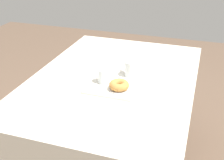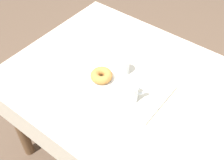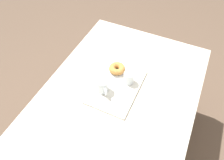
% 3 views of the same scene
% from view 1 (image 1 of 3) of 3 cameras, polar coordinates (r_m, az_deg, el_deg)
% --- Properties ---
extents(dining_table, '(1.35, 0.96, 0.72)m').
position_cam_1_polar(dining_table, '(1.81, 0.34, -1.82)').
color(dining_table, beige).
rests_on(dining_table, ground).
extents(serving_tray, '(0.41, 0.28, 0.01)m').
position_cam_1_polar(serving_tray, '(1.72, 0.92, -0.04)').
color(serving_tray, silver).
rests_on(serving_tray, dining_table).
extents(tea_mug_left, '(0.09, 0.10, 0.09)m').
position_cam_1_polar(tea_mug_left, '(1.74, 3.72, 2.13)').
color(tea_mug_left, white).
rests_on(tea_mug_left, serving_tray).
extents(water_glass_near, '(0.07, 0.07, 0.08)m').
position_cam_1_polar(water_glass_near, '(1.66, -1.60, 0.65)').
color(water_glass_near, white).
rests_on(water_glass_near, serving_tray).
extents(donut_plate_left, '(0.12, 0.12, 0.01)m').
position_cam_1_polar(donut_plate_left, '(1.60, 1.39, -1.78)').
color(donut_plate_left, silver).
rests_on(donut_plate_left, serving_tray).
extents(sugar_donut_left, '(0.11, 0.11, 0.04)m').
position_cam_1_polar(sugar_donut_left, '(1.59, 1.40, -0.99)').
color(sugar_donut_left, '#BC7F3D').
rests_on(sugar_donut_left, donut_plate_left).
extents(paper_napkin, '(0.13, 0.15, 0.01)m').
position_cam_1_polar(paper_napkin, '(1.45, -1.99, -5.74)').
color(paper_napkin, white).
rests_on(paper_napkin, dining_table).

